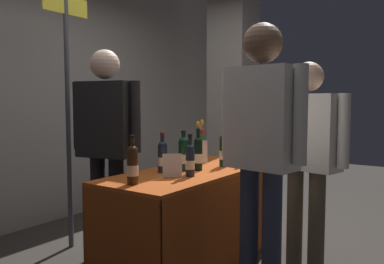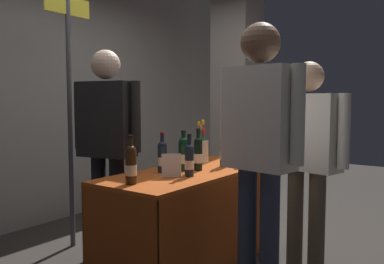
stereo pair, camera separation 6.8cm
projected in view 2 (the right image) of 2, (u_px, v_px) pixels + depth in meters
name	position (u px, v px, depth m)	size (l,w,h in m)	color
ground_plane	(192.00, 264.00, 3.14)	(12.00, 12.00, 0.00)	#38332D
back_partition	(43.00, 81.00, 4.17)	(7.29, 0.12, 3.01)	#9E998E
concrete_pillar	(237.00, 70.00, 4.98)	(0.49, 0.49, 3.38)	gray
tasting_table	(192.00, 200.00, 3.10)	(1.60, 0.67, 0.75)	#B74C19
featured_wine_bottle	(247.00, 149.00, 3.36)	(0.08, 0.08, 0.32)	#38230F
display_bottle_0	(198.00, 153.00, 3.07)	(0.07, 0.07, 0.33)	black
display_bottle_1	(189.00, 159.00, 2.82)	(0.07, 0.07, 0.31)	#192333
display_bottle_2	(162.00, 156.00, 2.98)	(0.07, 0.07, 0.30)	#192333
display_bottle_3	(224.00, 150.00, 3.25)	(0.07, 0.07, 0.32)	black
display_bottle_4	(131.00, 164.00, 2.56)	(0.07, 0.07, 0.32)	#38230F
display_bottle_5	(184.00, 153.00, 3.06)	(0.08, 0.08, 0.31)	black
wine_glass_near_vendor	(166.00, 158.00, 3.12)	(0.06, 0.06, 0.12)	silver
flower_vase	(203.00, 147.00, 3.46)	(0.10, 0.10, 0.38)	silver
brochure_stand	(171.00, 165.00, 2.80)	(0.14, 0.01, 0.17)	silver
vendor_presenter	(107.00, 134.00, 3.17)	(0.30, 0.61, 1.70)	black
taster_foreground_right	(307.00, 148.00, 2.90)	(0.31, 0.63, 1.58)	#4C4233
taster_foreground_left	(259.00, 138.00, 2.41)	(0.27, 0.59, 1.76)	#2D3347
booth_signpost	(70.00, 99.00, 3.44)	(0.45, 0.04, 2.22)	#47474C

